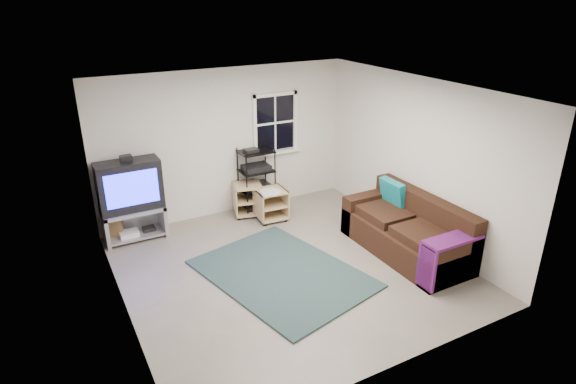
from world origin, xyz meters
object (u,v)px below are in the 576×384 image
av_rack (257,184)px  tv_unit (131,194)px  sofa (408,232)px  side_table_right (270,202)px  side_table_left (247,198)px

av_rack → tv_unit: bearing=-179.2°
tv_unit → av_rack: tv_unit is taller
av_rack → sofa: av_rack is taller
av_rack → side_table_right: size_ratio=2.05×
tv_unit → sofa: bearing=-34.6°
side_table_left → side_table_right: side_table_right is taller
tv_unit → side_table_right: tv_unit is taller
tv_unit → av_rack: 2.23m
av_rack → sofa: (1.39, -2.51, -0.17)m
av_rack → side_table_right: av_rack is taller
av_rack → sofa: bearing=-61.1°
tv_unit → side_table_left: size_ratio=2.40×
tv_unit → av_rack: (2.22, 0.03, -0.27)m
tv_unit → side_table_right: bearing=-10.1°
side_table_left → av_rack: bearing=11.9°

